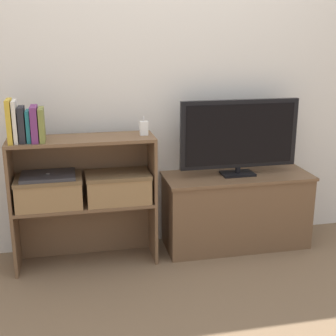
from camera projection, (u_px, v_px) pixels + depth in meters
name	position (u px, v px, depth m)	size (l,w,h in m)	color
ground_plane	(173.00, 263.00, 3.05)	(16.00, 16.00, 0.00)	brown
wall_back	(160.00, 71.00, 3.09)	(10.00, 0.05, 2.40)	silver
tv_stand	(236.00, 210.00, 3.25)	(1.00, 0.39, 0.52)	brown
tv	(239.00, 135.00, 3.10)	(0.80, 0.14, 0.51)	black
bookshelf_lower_tier	(86.00, 221.00, 3.05)	(0.89, 0.28, 0.41)	brown
bookshelf_upper_tier	(82.00, 159.00, 2.94)	(0.89, 0.28, 0.42)	brown
book_mustard	(10.00, 121.00, 2.69)	(0.03, 0.16, 0.25)	gold
book_ivory	(15.00, 122.00, 2.69)	(0.02, 0.14, 0.24)	silver
book_charcoal	(22.00, 124.00, 2.71)	(0.04, 0.13, 0.21)	#232328
book_teal	(28.00, 126.00, 2.72)	(0.02, 0.12, 0.19)	#1E7075
book_plum	(35.00, 124.00, 2.72)	(0.04, 0.16, 0.21)	#6B2D66
book_olive	(42.00, 125.00, 2.73)	(0.03, 0.16, 0.20)	olive
baby_monitor	(144.00, 128.00, 2.90)	(0.05, 0.04, 0.12)	white
storage_basket_left	(49.00, 190.00, 2.87)	(0.40, 0.25, 0.19)	#937047
storage_basket_right	(118.00, 186.00, 2.96)	(0.40, 0.25, 0.19)	#937047
laptop	(48.00, 176.00, 2.85)	(0.33, 0.23, 0.02)	#2D2D33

